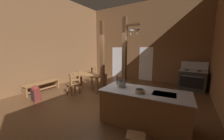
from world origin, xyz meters
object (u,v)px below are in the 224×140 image
ladderback_chair_near_window (74,84)px  ladderback_chair_by_post (96,76)px  backpack (36,93)px  stove_range (192,80)px  kitchen_island (143,107)px  bench_along_left_wall (42,85)px  bottle_tall_on_counter (118,81)px  stockpot_on_counter (122,83)px  dining_table (88,75)px  mixing_bowl_on_counter (140,91)px

ladderback_chair_near_window → ladderback_chair_by_post: 1.89m
ladderback_chair_by_post → backpack: (-0.36, -3.11, -0.14)m
stove_range → ladderback_chair_by_post: size_ratio=1.39×
kitchen_island → backpack: kitchen_island is taller
bench_along_left_wall → bottle_tall_on_counter: size_ratio=5.84×
kitchen_island → bench_along_left_wall: bearing=179.5°
stockpot_on_counter → stove_range: bearing=66.5°
dining_table → ladderback_chair_near_window: bearing=-87.0°
bench_along_left_wall → kitchen_island: bearing=-0.5°
kitchen_island → mixing_bowl_on_counter: 0.52m
kitchen_island → bottle_tall_on_counter: size_ratio=8.04×
bench_along_left_wall → ladderback_chair_by_post: bearing=63.2°
bottle_tall_on_counter → ladderback_chair_by_post: bearing=139.7°
stove_range → ladderback_chair_near_window: size_ratio=1.39×
bench_along_left_wall → stockpot_on_counter: 4.14m
ladderback_chair_near_window → bench_along_left_wall: ladderback_chair_near_window is taller
bench_along_left_wall → stove_range: bearing=34.4°
ladderback_chair_near_window → mixing_bowl_on_counter: size_ratio=3.98×
ladderback_chair_near_window → stockpot_on_counter: bearing=-12.0°
stockpot_on_counter → bottle_tall_on_counter: bottle_tall_on_counter is taller
ladderback_chair_near_window → bench_along_left_wall: size_ratio=0.59×
dining_table → backpack: 2.30m
dining_table → ladderback_chair_by_post: bearing=105.0°
kitchen_island → bottle_tall_on_counter: (-0.87, 0.18, 0.55)m
ladderback_chair_near_window → mixing_bowl_on_counter: (3.18, -0.75, 0.48)m
bench_along_left_wall → mixing_bowl_on_counter: mixing_bowl_on_counter is taller
ladderback_chair_by_post → backpack: ladderback_chair_by_post is taller
bench_along_left_wall → bottle_tall_on_counter: bottle_tall_on_counter is taller
kitchen_island → mixing_bowl_on_counter: size_ratio=9.29×
bench_along_left_wall → stockpot_on_counter: size_ratio=5.21×
stockpot_on_counter → mixing_bowl_on_counter: 0.63m
stove_range → bench_along_left_wall: size_ratio=0.82×
ladderback_chair_near_window → bench_along_left_wall: bearing=-160.8°
kitchen_island → ladderback_chair_near_window: ladderback_chair_near_window is taller
kitchen_island → backpack: 3.94m
ladderback_chair_near_window → bottle_tall_on_counter: size_ratio=3.44×
bottle_tall_on_counter → backpack: bearing=-164.2°
stove_range → bottle_tall_on_counter: bearing=-117.0°
ladderback_chair_near_window → stockpot_on_counter: (2.59, -0.55, 0.53)m
backpack → bottle_tall_on_counter: 3.21m
backpack → stockpot_on_counter: 3.38m
mixing_bowl_on_counter → ladderback_chair_by_post: bearing=143.0°
stove_range → bench_along_left_wall: stove_range is taller
stove_range → bottle_tall_on_counter: 4.36m
stove_range → ladderback_chair_by_post: stove_range is taller
kitchen_island → dining_table: 3.62m
stove_range → bottle_tall_on_counter: (-1.97, -3.86, 0.51)m
ladderback_chair_near_window → mixing_bowl_on_counter: mixing_bowl_on_counter is taller
ladderback_chair_near_window → backpack: 1.41m
backpack → stockpot_on_counter: (3.24, 0.69, 0.67)m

